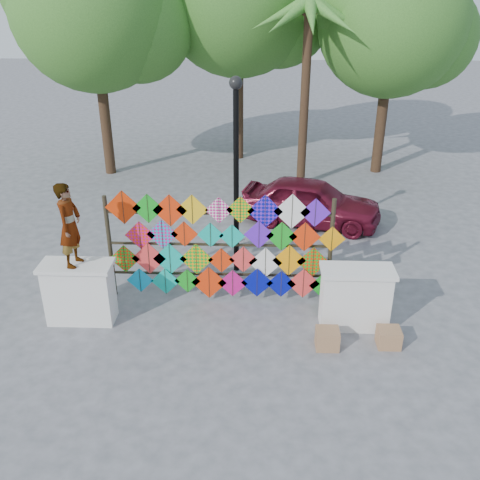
# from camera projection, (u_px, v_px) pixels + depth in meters

# --- Properties ---
(ground) EXTENTS (80.00, 80.00, 0.00)m
(ground) POSITION_uv_depth(u_px,v_px,m) (218.00, 317.00, 10.90)
(ground) COLOR gray
(ground) RESTS_ON ground
(parapet_left) EXTENTS (1.40, 0.65, 1.28)m
(parapet_left) POSITION_uv_depth(u_px,v_px,m) (80.00, 292.00, 10.52)
(parapet_left) COLOR white
(parapet_left) RESTS_ON ground
(parapet_right) EXTENTS (1.40, 0.65, 1.28)m
(parapet_right) POSITION_uv_depth(u_px,v_px,m) (355.00, 297.00, 10.34)
(parapet_right) COLOR white
(parapet_right) RESTS_ON ground
(kite_rack) EXTENTS (4.97, 0.24, 2.45)m
(kite_rack) POSITION_uv_depth(u_px,v_px,m) (224.00, 248.00, 11.01)
(kite_rack) COLOR #2B2517
(kite_rack) RESTS_ON ground
(tree_west) EXTENTS (5.85, 5.20, 8.01)m
(tree_west) POSITION_uv_depth(u_px,v_px,m) (97.00, 9.00, 16.82)
(tree_west) COLOR #442A1D
(tree_west) RESTS_ON ground
(tree_east) EXTENTS (5.40, 4.80, 7.42)m
(tree_east) POSITION_uv_depth(u_px,v_px,m) (395.00, 22.00, 17.12)
(tree_east) COLOR #442A1D
(tree_east) RESTS_ON ground
(palm_tree) EXTENTS (3.62, 3.62, 5.83)m
(palm_tree) POSITION_uv_depth(u_px,v_px,m) (308.00, 27.00, 15.86)
(palm_tree) COLOR #442A1D
(palm_tree) RESTS_ON ground
(vendor_woman) EXTENTS (0.47, 0.65, 1.64)m
(vendor_woman) POSITION_uv_depth(u_px,v_px,m) (70.00, 225.00, 9.89)
(vendor_woman) COLOR #99999E
(vendor_woman) RESTS_ON parapet_left
(sedan) EXTENTS (4.11, 2.49, 1.31)m
(sedan) POSITION_uv_depth(u_px,v_px,m) (311.00, 202.00, 14.84)
(sedan) COLOR maroon
(sedan) RESTS_ON ground
(lamppost) EXTENTS (0.28, 0.28, 4.46)m
(lamppost) POSITION_uv_depth(u_px,v_px,m) (236.00, 160.00, 11.51)
(lamppost) COLOR black
(lamppost) RESTS_ON ground
(cardboard_box_near) EXTENTS (0.43, 0.38, 0.38)m
(cardboard_box_near) POSITION_uv_depth(u_px,v_px,m) (327.00, 339.00, 9.92)
(cardboard_box_near) COLOR #A3724F
(cardboard_box_near) RESTS_ON ground
(cardboard_box_far) EXTENTS (0.42, 0.39, 0.36)m
(cardboard_box_far) POSITION_uv_depth(u_px,v_px,m) (389.00, 337.00, 9.97)
(cardboard_box_far) COLOR #A3724F
(cardboard_box_far) RESTS_ON ground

